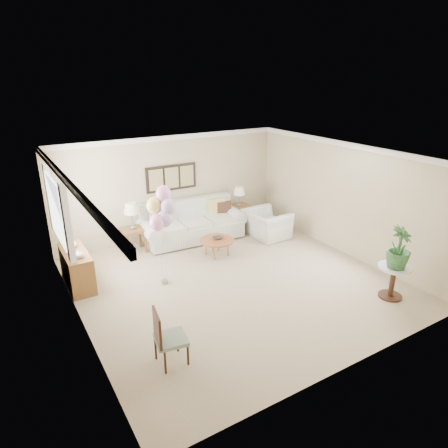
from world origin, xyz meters
name	(u,v)px	position (x,y,z in m)	size (l,w,h in m)	color
ground_plane	(234,282)	(0.00, 0.00, 0.00)	(6.00, 6.00, 0.00)	tan
room_shell	(227,206)	(-0.11, 0.09, 1.63)	(6.04, 6.04, 2.60)	beige
wall_art_triptych	(171,178)	(0.00, 2.96, 1.55)	(1.35, 0.06, 0.65)	black
sofa	(192,225)	(0.29, 2.46, 0.39)	(2.75, 1.14, 1.00)	silver
end_table_left	(133,232)	(-1.25, 2.48, 0.50)	(0.54, 0.49, 0.59)	olive
end_table_right	(239,209)	(1.74, 2.50, 0.54)	(0.59, 0.53, 0.64)	olive
lamp_left	(131,209)	(-1.25, 2.48, 1.07)	(0.36, 0.36, 0.63)	gray
lamp_right	(239,191)	(1.74, 2.50, 1.05)	(0.30, 0.30, 0.54)	gray
coffee_table	(217,241)	(0.34, 1.29, 0.37)	(0.79, 0.79, 0.40)	brown
decor_bowl	(218,238)	(0.37, 1.30, 0.43)	(0.23, 0.23, 0.06)	#332821
armchair	(267,224)	(2.01, 1.61, 0.35)	(1.08, 0.94, 0.70)	silver
side_table	(394,274)	(2.24, -2.04, 0.49)	(0.60, 0.60, 0.65)	silver
potted_plant	(399,248)	(2.22, -2.08, 1.05)	(0.45, 0.45, 0.80)	#1B4A1B
accent_chair	(166,336)	(-2.16, -1.57, 0.48)	(0.52, 0.52, 0.92)	gray
credenza	(77,269)	(-2.76, 1.50, 0.37)	(0.46, 1.20, 0.74)	olive
vase_white	(79,254)	(-2.74, 1.17, 0.83)	(0.17, 0.17, 0.18)	silver
vase_sage	(72,243)	(-2.74, 1.73, 0.83)	(0.17, 0.17, 0.17)	beige
balloon_cluster	(162,210)	(-1.23, 0.66, 1.58)	(0.54, 0.48, 2.03)	gray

